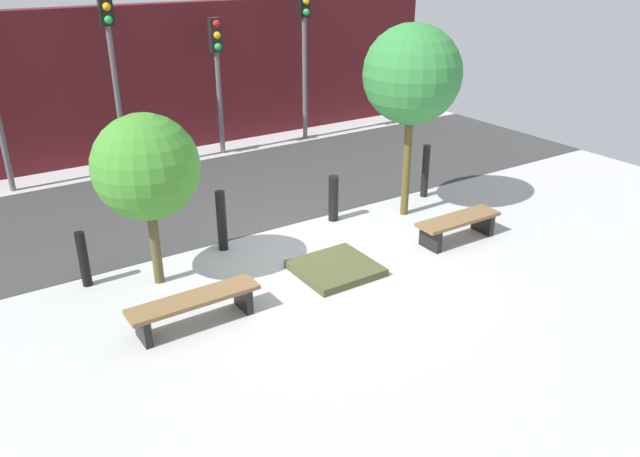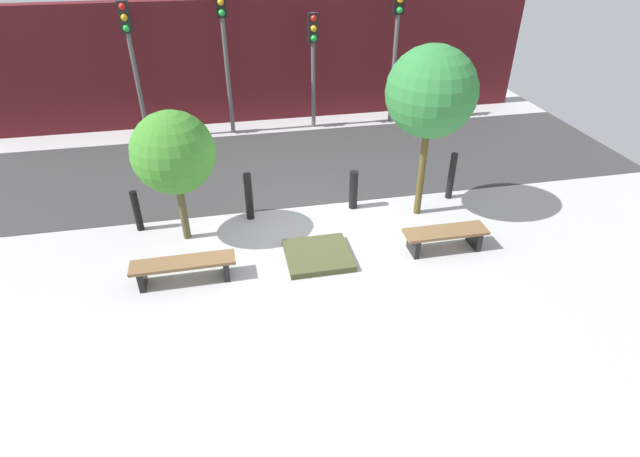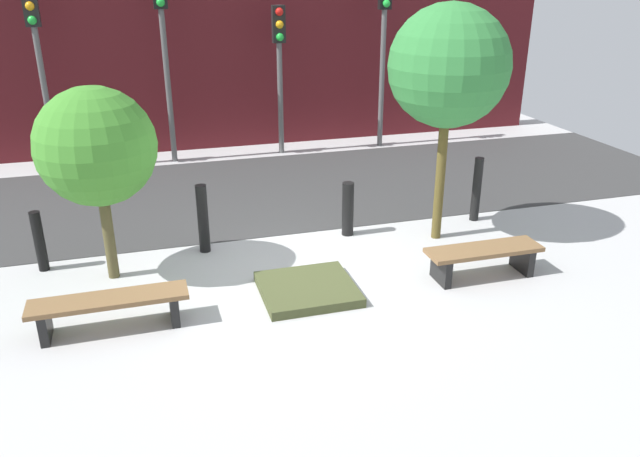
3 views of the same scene
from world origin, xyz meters
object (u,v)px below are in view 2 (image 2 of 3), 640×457
object	(u,v)px
bollard_center	(353,190)
traffic_light_east	(397,31)
bench_left	(184,266)
traffic_light_mid_west	(224,36)
bollard_left	(249,197)
bollard_right	(451,176)
traffic_light_west	(131,48)
tree_behind_right_bench	(431,93)
tree_behind_left_bench	(173,153)
planter_bed	(318,255)
bollard_far_left	(137,211)
traffic_light_mid_east	(313,50)
bench_right	(445,236)

from	to	relation	value
bollard_center	traffic_light_east	xyz separation A→B (m)	(2.53, 5.03, 2.25)
bench_left	traffic_light_mid_west	bearing A→B (deg)	79.62
bollard_left	bollard_right	bearing A→B (deg)	0.00
traffic_light_west	tree_behind_right_bench	bearing A→B (deg)	-42.08
bollard_right	bollard_center	bearing A→B (deg)	180.00
tree_behind_left_bench	traffic_light_mid_west	xyz separation A→B (m)	(1.24, 5.54, 0.89)
bollard_left	bollard_right	distance (m)	4.56
bench_left	tree_behind_right_bench	world-z (taller)	tree_behind_right_bench
bench_left	tree_behind_left_bench	size ratio (longest dim) A/B	0.69
bench_left	planter_bed	size ratio (longest dim) A/B	1.49
bollard_far_left	traffic_light_mid_east	distance (m)	7.08
bench_right	tree_behind_right_bench	size ratio (longest dim) A/B	0.45
bollard_far_left	traffic_light_mid_west	distance (m)	5.95
bench_left	tree_behind_left_bench	distance (m)	2.10
bollard_far_left	bollard_right	distance (m)	6.84
bollard_far_left	bollard_center	size ratio (longest dim) A/B	1.01
bollard_right	bollard_far_left	bearing A→B (deg)	180.00
traffic_light_mid_east	traffic_light_east	world-z (taller)	traffic_light_east
tree_behind_right_bench	traffic_light_east	xyz separation A→B (m)	(1.21, 5.54, 0.02)
bench_right	bollard_center	distance (m)	2.34
bench_left	traffic_light_east	size ratio (longest dim) A/B	0.47
bollard_far_left	traffic_light_mid_east	world-z (taller)	traffic_light_mid_east
planter_bed	tree_behind_right_bench	distance (m)	3.79
traffic_light_mid_east	tree_behind_right_bench	bearing A→B (deg)	-77.41
bollard_left	bollard_center	size ratio (longest dim) A/B	1.20
traffic_light_mid_east	traffic_light_east	bearing A→B (deg)	0.03
bench_left	traffic_light_mid_east	distance (m)	8.12
bollard_center	traffic_light_west	distance (m)	7.28
bollard_left	traffic_light_mid_west	bearing A→B (deg)	90.96
traffic_light_west	traffic_light_mid_east	xyz separation A→B (m)	(4.89, -0.00, -0.29)
bench_right	traffic_light_west	world-z (taller)	traffic_light_west
traffic_light_west	traffic_light_east	size ratio (longest dim) A/B	0.95
bollard_center	planter_bed	bearing A→B (deg)	-123.35
bollard_center	bollard_right	world-z (taller)	bollard_right
traffic_light_west	traffic_light_mid_west	xyz separation A→B (m)	(2.45, 0.00, 0.19)
bench_left	bollard_center	size ratio (longest dim) A/B	2.08
bench_left	traffic_light_east	world-z (taller)	traffic_light_east
bench_left	bench_right	bearing A→B (deg)	-0.31
bench_right	traffic_light_mid_west	size ratio (longest dim) A/B	0.41
bollard_right	traffic_light_east	bearing A→B (deg)	87.13
bollard_far_left	traffic_light_west	bearing A→B (deg)	92.87
bench_right	traffic_light_west	distance (m)	9.55
bollard_far_left	bollard_right	world-z (taller)	bollard_right
planter_bed	tree_behind_right_bench	xyz separation A→B (m)	(2.46, 1.23, 2.60)
traffic_light_west	bench_left	bearing A→B (deg)	-80.14
tree_behind_left_bench	tree_behind_right_bench	size ratio (longest dim) A/B	0.74
tree_behind_left_bench	bollard_right	distance (m)	6.04
bollard_center	traffic_light_mid_west	size ratio (longest dim) A/B	0.22
bench_right	planter_bed	size ratio (longest dim) A/B	1.33
planter_bed	traffic_light_west	distance (m)	8.09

